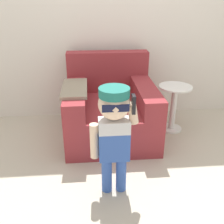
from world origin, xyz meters
The scene contains 5 objects.
ground_plane centered at (0.00, 0.00, 0.00)m, with size 10.00×10.00×0.00m, color #BCB29E.
wall_back centered at (0.00, 0.80, 1.30)m, with size 10.00×0.05×2.60m.
armchair centered at (-0.08, 0.24, 0.29)m, with size 0.95×1.00×0.84m.
person_child centered at (-0.12, -0.70, 0.58)m, with size 0.35×0.27×0.87m.
side_table centered at (0.64, 0.26, 0.32)m, with size 0.36×0.36×0.53m.
Camera 1 is at (-0.28, -2.35, 1.45)m, focal length 42.00 mm.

